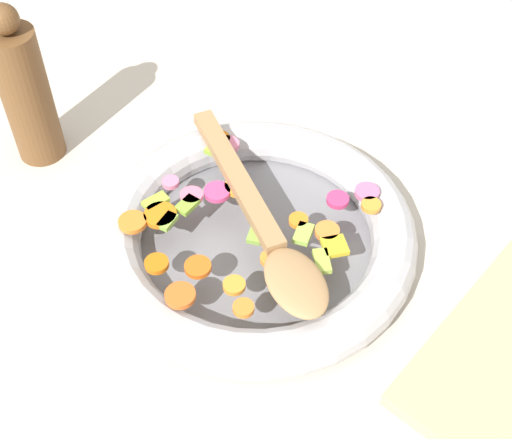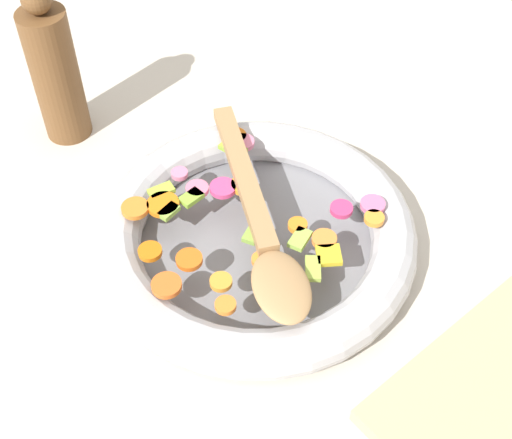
% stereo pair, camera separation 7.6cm
% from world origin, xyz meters
% --- Properties ---
extents(ground_plane, '(4.00, 4.00, 0.00)m').
position_xyz_m(ground_plane, '(0.00, 0.00, 0.00)').
color(ground_plane, beige).
extents(skillet, '(0.35, 0.35, 0.05)m').
position_xyz_m(skillet, '(0.00, 0.00, 0.02)').
color(skillet, slate).
rests_on(skillet, ground_plane).
extents(chopped_vegetables, '(0.27, 0.24, 0.01)m').
position_xyz_m(chopped_vegetables, '(-0.01, 0.02, 0.05)').
color(chopped_vegetables, orange).
rests_on(chopped_vegetables, skillet).
extents(wooden_spoon, '(0.17, 0.30, 0.01)m').
position_xyz_m(wooden_spoon, '(-0.01, -0.02, 0.06)').
color(wooden_spoon, '#A87F51').
rests_on(wooden_spoon, chopped_vegetables).
extents(pepper_mill, '(0.06, 0.06, 0.21)m').
position_xyz_m(pepper_mill, '(-0.06, 0.31, 0.09)').
color(pepper_mill, brown).
rests_on(pepper_mill, ground_plane).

